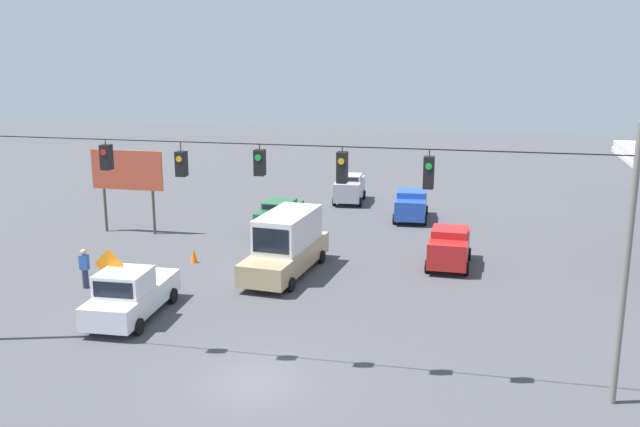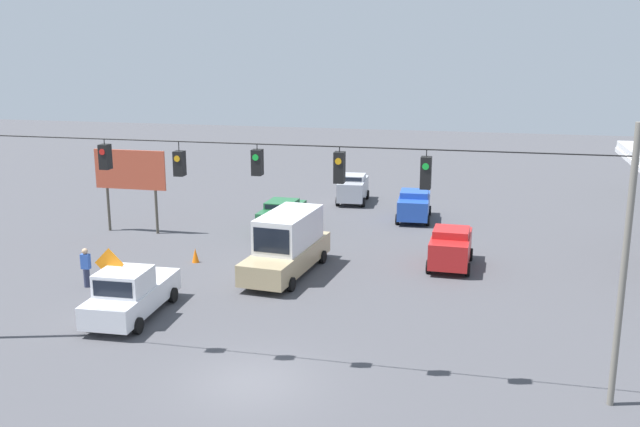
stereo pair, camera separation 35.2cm
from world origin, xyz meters
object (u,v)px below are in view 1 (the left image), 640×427
(sedan_silver_withflow_deep, at_px, (349,188))
(work_zone_sign, at_px, (110,269))
(sedan_green_withflow_far, at_px, (280,215))
(pedestrian, at_px, (85,268))
(sedan_red_oncoming_far, at_px, (449,246))
(sedan_blue_oncoming_deep, at_px, (411,204))
(traffic_cone_third, at_px, (194,256))
(roadside_billboard, at_px, (127,174))
(overhead_signal_span, at_px, (264,210))
(pickup_truck_white_parked_shoulder, at_px, (131,295))
(box_truck_tan_withflow_mid, at_px, (287,244))
(traffic_cone_second, at_px, (170,275))
(traffic_cone_nearest, at_px, (137,298))

(sedan_silver_withflow_deep, height_order, work_zone_sign, work_zone_sign)
(sedan_green_withflow_far, distance_m, pedestrian, 12.91)
(sedan_red_oncoming_far, relative_size, sedan_blue_oncoming_deep, 0.97)
(sedan_red_oncoming_far, relative_size, traffic_cone_third, 5.40)
(pedestrian, bearing_deg, roadside_billboard, -74.89)
(overhead_signal_span, bearing_deg, pickup_truck_white_parked_shoulder, -26.38)
(sedan_green_withflow_far, relative_size, sedan_red_oncoming_far, 1.10)
(box_truck_tan_withflow_mid, bearing_deg, traffic_cone_second, 28.11)
(overhead_signal_span, xyz_separation_m, traffic_cone_second, (6.87, -7.57, -5.18))
(sedan_red_oncoming_far, xyz_separation_m, traffic_cone_third, (12.57, 2.18, -0.64))
(overhead_signal_span, height_order, traffic_cone_nearest, overhead_signal_span)
(pickup_truck_white_parked_shoulder, distance_m, work_zone_sign, 1.30)
(sedan_silver_withflow_deep, bearing_deg, traffic_cone_third, 71.31)
(overhead_signal_span, distance_m, box_truck_tan_withflow_mid, 11.14)
(work_zone_sign, bearing_deg, traffic_cone_nearest, -112.81)
(traffic_cone_second, relative_size, roadside_billboard, 0.15)
(sedan_green_withflow_far, relative_size, pickup_truck_white_parked_shoulder, 0.81)
(sedan_blue_oncoming_deep, bearing_deg, box_truck_tan_withflow_mid, 67.91)
(overhead_signal_span, xyz_separation_m, sedan_blue_oncoming_deep, (-2.85, -22.11, -4.58))
(traffic_cone_nearest, bearing_deg, sedan_red_oncoming_far, -145.96)
(traffic_cone_third, bearing_deg, sedan_red_oncoming_far, -170.16)
(roadside_billboard, distance_m, pedestrian, 9.99)
(box_truck_tan_withflow_mid, xyz_separation_m, work_zone_sign, (5.47, 6.91, 0.54))
(sedan_silver_withflow_deep, height_order, traffic_cone_third, sedan_silver_withflow_deep)
(sedan_silver_withflow_deep, bearing_deg, traffic_cone_second, 74.72)
(pickup_truck_white_parked_shoulder, bearing_deg, sedan_green_withflow_far, -98.81)
(sedan_red_oncoming_far, height_order, traffic_cone_nearest, sedan_red_oncoming_far)
(sedan_blue_oncoming_deep, relative_size, work_zone_sign, 1.44)
(traffic_cone_nearest, height_order, traffic_cone_second, same)
(pickup_truck_white_parked_shoulder, relative_size, traffic_cone_second, 7.28)
(pickup_truck_white_parked_shoulder, bearing_deg, sedan_red_oncoming_far, -141.78)
(sedan_blue_oncoming_deep, bearing_deg, sedan_red_oncoming_far, 106.47)
(box_truck_tan_withflow_mid, bearing_deg, overhead_signal_span, 101.13)
(sedan_green_withflow_far, relative_size, traffic_cone_second, 5.92)
(traffic_cone_third, xyz_separation_m, work_zone_sign, (0.47, 7.49, 1.62))
(traffic_cone_third, bearing_deg, roadside_billboard, -38.99)
(traffic_cone_nearest, distance_m, traffic_cone_third, 6.29)
(sedan_red_oncoming_far, distance_m, traffic_cone_nearest, 15.14)
(sedan_red_oncoming_far, bearing_deg, traffic_cone_third, 9.84)
(sedan_blue_oncoming_deep, relative_size, traffic_cone_third, 5.55)
(pickup_truck_white_parked_shoulder, height_order, traffic_cone_nearest, pickup_truck_white_parked_shoulder)
(sedan_red_oncoming_far, distance_m, work_zone_sign, 16.26)
(roadside_billboard, bearing_deg, pickup_truck_white_parked_shoulder, 117.01)
(sedan_red_oncoming_far, bearing_deg, work_zone_sign, 36.55)
(box_truck_tan_withflow_mid, xyz_separation_m, sedan_blue_oncoming_deep, (-4.85, -11.94, -0.48))
(sedan_red_oncoming_far, xyz_separation_m, traffic_cone_nearest, (12.53, 8.47, -0.64))
(traffic_cone_second, height_order, traffic_cone_third, same)
(sedan_green_withflow_far, bearing_deg, pedestrian, 62.73)
(box_truck_tan_withflow_mid, height_order, sedan_blue_oncoming_deep, box_truck_tan_withflow_mid)
(traffic_cone_third, bearing_deg, work_zone_sign, 86.42)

